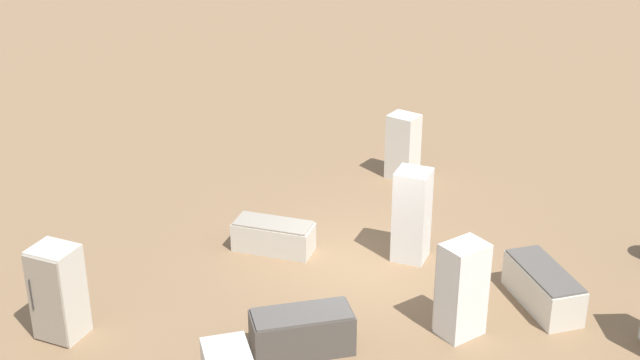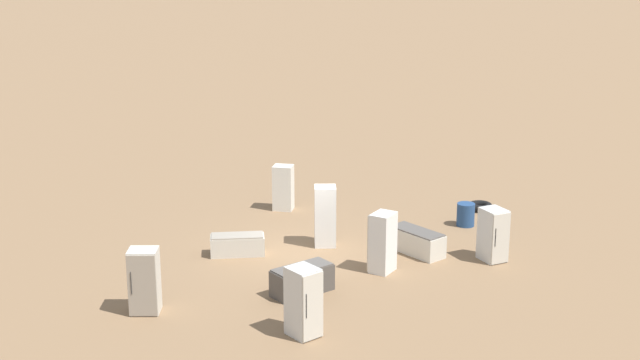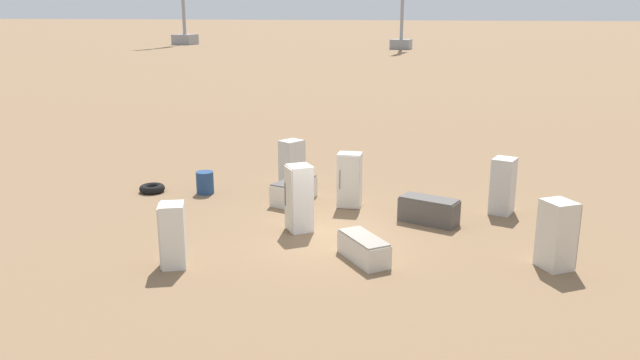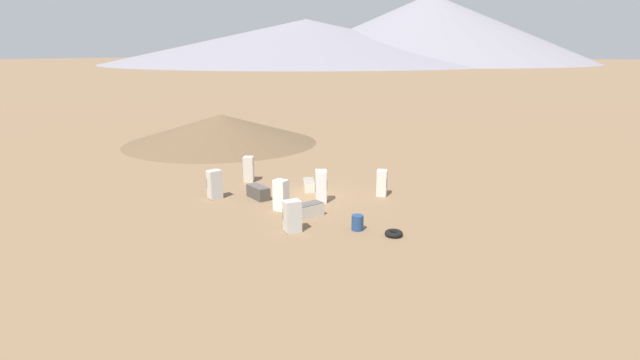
% 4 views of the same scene
% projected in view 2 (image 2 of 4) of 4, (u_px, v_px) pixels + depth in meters
% --- Properties ---
extents(ground_plane, '(1000.00, 1000.00, 0.00)m').
position_uv_depth(ground_plane, '(302.00, 252.00, 26.96)').
color(ground_plane, '#846647').
extents(discarded_fridge_0, '(1.11, 1.81, 0.76)m').
position_uv_depth(discarded_fridge_0, '(302.00, 280.00, 23.79)').
color(discarded_fridge_0, '#4C4742').
rests_on(discarded_fridge_0, ground_plane).
extents(discarded_fridge_1, '(1.91, 1.07, 0.73)m').
position_uv_depth(discarded_fridge_1, '(416.00, 242.00, 26.75)').
color(discarded_fridge_1, beige).
rests_on(discarded_fridge_1, ground_plane).
extents(discarded_fridge_2, '(0.97, 0.89, 1.57)m').
position_uv_depth(discarded_fridge_2, '(493.00, 235.00, 26.05)').
color(discarded_fridge_2, silver).
rests_on(discarded_fridge_2, ground_plane).
extents(discarded_fridge_3, '(0.88, 0.77, 1.72)m').
position_uv_depth(discarded_fridge_3, '(303.00, 302.00, 21.18)').
color(discarded_fridge_3, silver).
rests_on(discarded_fridge_3, ground_plane).
extents(discarded_fridge_4, '(0.68, 0.78, 1.73)m').
position_uv_depth(discarded_fridge_4, '(382.00, 242.00, 25.19)').
color(discarded_fridge_4, white).
rests_on(discarded_fridge_4, ground_plane).
extents(discarded_fridge_5, '(0.85, 0.83, 1.58)m').
position_uv_depth(discarded_fridge_5, '(283.00, 188.00, 30.82)').
color(discarded_fridge_5, silver).
rests_on(discarded_fridge_5, ground_plane).
extents(discarded_fridge_6, '(0.98, 0.97, 1.68)m').
position_uv_depth(discarded_fridge_6, '(144.00, 281.00, 22.50)').
color(discarded_fridge_6, beige).
rests_on(discarded_fridge_6, ground_plane).
extents(discarded_fridge_7, '(0.91, 0.91, 1.89)m').
position_uv_depth(discarded_fridge_7, '(325.00, 216.00, 27.26)').
color(discarded_fridge_7, white).
rests_on(discarded_fridge_7, ground_plane).
extents(discarded_fridge_8, '(1.61, 1.58, 0.62)m').
position_uv_depth(discarded_fridge_8, '(237.00, 245.00, 26.64)').
color(discarded_fridge_8, beige).
rests_on(discarded_fridge_8, ground_plane).
extents(scrap_tire, '(0.86, 0.86, 0.26)m').
position_uv_depth(scrap_tire, '(480.00, 206.00, 30.93)').
color(scrap_tire, black).
rests_on(scrap_tire, ground_plane).
extents(rusty_barrel, '(0.59, 0.59, 0.76)m').
position_uv_depth(rusty_barrel, '(466.00, 215.00, 29.23)').
color(rusty_barrel, navy).
rests_on(rusty_barrel, ground_plane).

